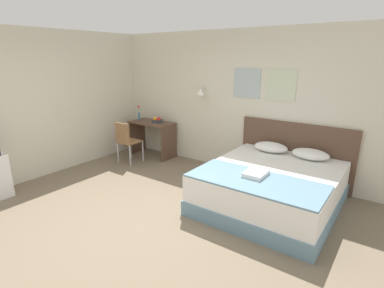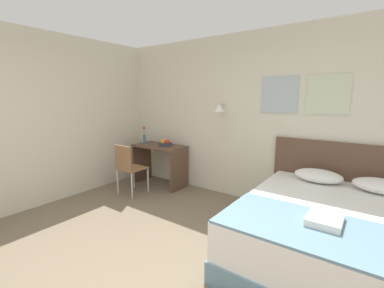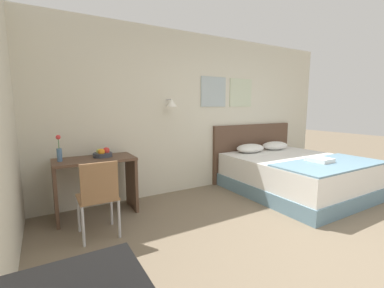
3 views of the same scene
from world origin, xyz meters
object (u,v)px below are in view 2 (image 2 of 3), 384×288
object	(u,v)px
desk	(160,158)
pillow_right	(381,186)
folded_towel_near_foot	(325,219)
fruit_bowl	(165,143)
headboard	(349,185)
desk_chair	(128,165)
flower_vase	(144,136)
pillow_left	(318,176)
throw_blanket	(330,233)
bed	(336,237)

from	to	relation	value
desk	pillow_right	bearing A→B (deg)	0.24
folded_towel_near_foot	fruit_bowl	size ratio (longest dim) A/B	1.35
headboard	fruit_bowl	bearing A→B (deg)	-175.38
desk_chair	desk	bearing A→B (deg)	82.81
pillow_right	desk_chair	distance (m)	3.56
fruit_bowl	pillow_right	bearing A→B (deg)	-0.51
desk_chair	flower_vase	bearing A→B (deg)	114.38
pillow_left	flower_vase	bearing A→B (deg)	-179.85
headboard	folded_towel_near_foot	xyz separation A→B (m)	(-0.06, -1.48, 0.11)
pillow_left	desk	size ratio (longest dim) A/B	0.57
headboard	desk	distance (m)	3.09
pillow_right	folded_towel_near_foot	xyz separation A→B (m)	(-0.39, -1.21, -0.03)
throw_blanket	flower_vase	bearing A→B (deg)	158.90
fruit_bowl	bed	bearing A→B (deg)	-15.05
pillow_right	desk	world-z (taller)	desk
pillow_left	throw_blanket	xyz separation A→B (m)	(0.33, -1.35, -0.07)
pillow_left	desk_chair	bearing A→B (deg)	-166.01
bed	desk	distance (m)	3.17
desk	headboard	bearing A→B (deg)	5.25
desk_chair	flower_vase	size ratio (longest dim) A/B	2.65
bed	pillow_left	world-z (taller)	pillow_left
pillow_left	flower_vase	xyz separation A→B (m)	(-3.15, -0.01, 0.23)
headboard	desk_chair	xyz separation A→B (m)	(-3.16, -0.97, -0.03)
desk	fruit_bowl	world-z (taller)	fruit_bowl
headboard	pillow_right	xyz separation A→B (m)	(0.33, -0.27, 0.13)
headboard	desk_chair	distance (m)	3.31
bed	pillow_right	bearing A→B (deg)	66.90
throw_blanket	folded_towel_near_foot	bearing A→B (deg)	113.44
flower_vase	desk	bearing A→B (deg)	-0.90
pillow_left	fruit_bowl	bearing A→B (deg)	179.37
bed	desk_chair	xyz separation A→B (m)	(-3.16, 0.06, 0.22)
fruit_bowl	folded_towel_near_foot	bearing A→B (deg)	-23.14
bed	pillow_right	world-z (taller)	pillow_right
desk	fruit_bowl	size ratio (longest dim) A/B	4.04
pillow_right	fruit_bowl	size ratio (longest dim) A/B	2.30
throw_blanket	desk	xyz separation A→B (m)	(-3.07, 1.34, -0.09)
pillow_left	flower_vase	world-z (taller)	flower_vase
bed	flower_vase	distance (m)	3.61
folded_towel_near_foot	desk	size ratio (longest dim) A/B	0.33
pillow_left	desk_chair	size ratio (longest dim) A/B	0.66
headboard	folded_towel_near_foot	bearing A→B (deg)	-92.36
throw_blanket	folded_towel_near_foot	world-z (taller)	folded_towel_near_foot
desk	desk_chair	xyz separation A→B (m)	(-0.09, -0.69, -0.00)
pillow_right	flower_vase	world-z (taller)	flower_vase
fruit_bowl	flower_vase	bearing A→B (deg)	-175.91
throw_blanket	fruit_bowl	xyz separation A→B (m)	(-2.96, 1.38, 0.21)
pillow_right	desk	distance (m)	3.40
bed	desk	size ratio (longest dim) A/B	2.00
pillow_right	throw_blanket	xyz separation A→B (m)	(-0.33, -1.35, -0.07)
throw_blanket	headboard	bearing A→B (deg)	90.00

